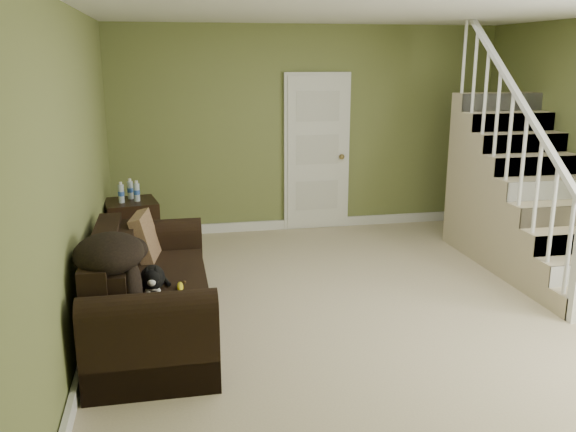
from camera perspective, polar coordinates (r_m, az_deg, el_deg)
name	(u,v)px	position (r m, az deg, el deg)	size (l,w,h in m)	color
floor	(376,307)	(5.65, 8.27, -8.46)	(5.00, 5.50, 0.01)	tan
ceiling	(388,6)	(5.22, 9.37, 18.82)	(5.00, 5.50, 0.01)	white
wall_back	(309,130)	(7.89, 1.95, 8.09)	(5.00, 0.04, 2.60)	olive
wall_left	(76,177)	(5.02, -19.20, 3.45)	(0.04, 5.50, 2.60)	olive
baseboard_back	(308,223)	(8.10, 1.93, -0.68)	(5.00, 0.04, 0.12)	white
baseboard_left	(93,324)	(5.38, -17.76, -9.59)	(0.04, 5.50, 0.12)	white
door	(317,153)	(7.92, 2.72, 5.95)	(0.86, 0.12, 2.02)	white
staircase	(523,204)	(7.15, 21.10, 1.03)	(1.00, 2.51, 2.82)	tan
sofa	(147,297)	(5.11, -13.06, -7.40)	(0.91, 2.11, 0.83)	black
side_table	(132,229)	(7.05, -14.37, -1.17)	(0.64, 0.64, 0.89)	black
cat	(153,278)	(4.85, -12.54, -5.70)	(0.23, 0.50, 0.24)	black
banana	(180,287)	(4.83, -10.06, -6.54)	(0.05, 0.18, 0.05)	yellow
throw_pillow	(146,238)	(5.62, -13.18, -1.99)	(0.11, 0.44, 0.44)	#442F1B
throw_blanket	(109,253)	(4.49, -16.42, -3.36)	(0.49, 0.64, 0.26)	black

